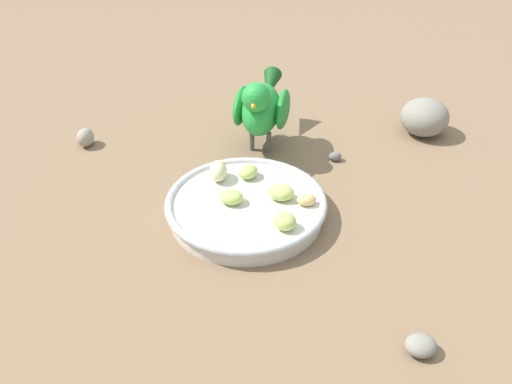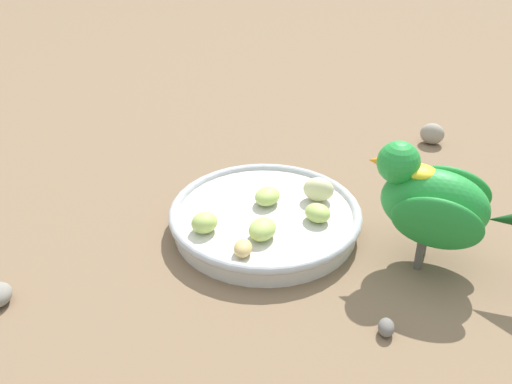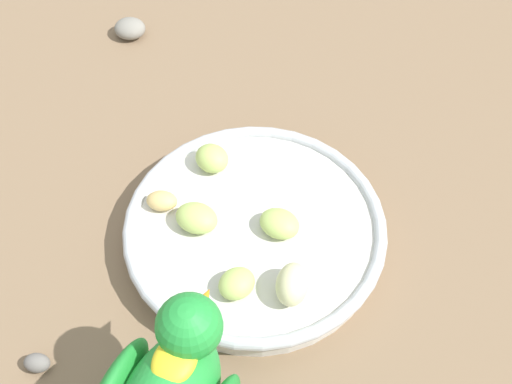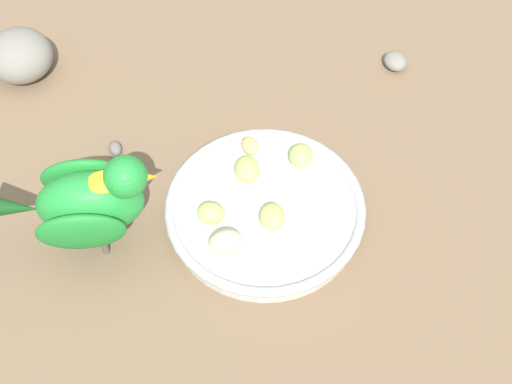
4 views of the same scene
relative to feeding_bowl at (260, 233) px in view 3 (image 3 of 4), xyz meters
name	(u,v)px [view 3 (image 3 of 4)]	position (x,y,z in m)	size (l,w,h in m)	color
ground_plane	(241,268)	(-0.02, 0.02, -0.01)	(4.00, 4.00, 0.00)	#7A6047
feeding_bowl	(260,233)	(0.00, 0.00, 0.00)	(0.20, 0.20, 0.03)	beige
apple_piece_0	(240,283)	(-0.05, 0.02, 0.02)	(0.03, 0.02, 0.02)	#B2CC66
apple_piece_1	(284,223)	(0.00, -0.02, 0.02)	(0.03, 0.03, 0.02)	#B2CC66
apple_piece_2	(217,158)	(0.06, 0.03, 0.02)	(0.03, 0.02, 0.02)	#B2CC66
apple_piece_3	(167,201)	(0.02, 0.07, 0.01)	(0.02, 0.02, 0.01)	tan
apple_piece_4	(202,218)	(0.00, 0.04, 0.02)	(0.03, 0.03, 0.02)	#B2CC66
apple_piece_5	(298,284)	(-0.06, -0.02, 0.02)	(0.03, 0.02, 0.03)	beige
pebble_0	(42,363)	(-0.10, 0.16, -0.01)	(0.02, 0.01, 0.01)	slate
pebble_1	(134,28)	(0.25, 0.11, -0.01)	(0.03, 0.03, 0.02)	gray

